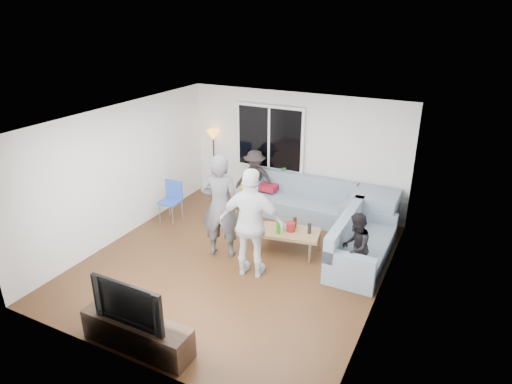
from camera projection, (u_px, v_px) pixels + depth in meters
The scene contains 30 objects.
floor at pixel (236, 262), 8.00m from camera, with size 5.00×5.50×0.04m, color #56351C.
ceiling at pixel (233, 118), 6.99m from camera, with size 5.00×5.50×0.04m, color white.
wall_back at pixel (296, 151), 9.78m from camera, with size 5.00×0.04×2.60m, color silver.
wall_front at pixel (120, 277), 5.21m from camera, with size 5.00×0.04×2.60m, color silver.
wall_left at pixel (121, 172), 8.54m from camera, with size 0.04×5.50×2.60m, color silver.
wall_right at pixel (386, 225), 6.45m from camera, with size 0.04×5.50×2.60m, color silver.
window_frame at pixel (270, 138), 9.87m from camera, with size 1.62×0.06×1.47m, color white.
window_glass at pixel (269, 138), 9.83m from camera, with size 1.50×0.02×1.35m, color black.
window_mullion at pixel (269, 138), 9.83m from camera, with size 0.05×0.03×1.35m, color white.
radiator at pixel (269, 190), 10.31m from camera, with size 1.30×0.12×0.62m, color silver.
potted_plant at pixel (282, 173), 9.96m from camera, with size 0.18×0.15×0.33m, color #2F722D.
vase at pixel (264, 174), 10.18m from camera, with size 0.16×0.16×0.17m, color white.
sofa_back_section at pixel (300, 198), 9.57m from camera, with size 2.30×0.85×0.85m, color gray, non-canonical shape.
sofa_right_section at pixel (363, 241), 7.83m from camera, with size 0.85×2.00×0.85m, color gray, non-canonical shape.
sofa_corner at pixel (375, 212), 8.91m from camera, with size 0.85×0.85×0.85m, color gray.
cushion_yellow at pixel (249, 185), 10.03m from camera, with size 0.38×0.32×0.14m, color gold.
cushion_red at pixel (269, 188), 9.91m from camera, with size 0.36×0.30×0.13m, color maroon.
coffee_table at pixel (289, 241), 8.29m from camera, with size 1.10×0.60×0.40m, color olive.
pitcher at pixel (291, 227), 8.19m from camera, with size 0.17×0.17×0.17m, color maroon.
side_chair at pixel (170, 202), 9.36m from camera, with size 0.40×0.40×0.86m, color #274BAC, non-canonical shape.
floor_lamp at pixel (214, 162), 10.71m from camera, with size 0.32×0.32×1.56m, color orange, non-canonical shape.
player_left at pixel (220, 206), 7.86m from camera, with size 0.71×0.46×1.94m, color #454449.
player_right at pixel (252, 224), 7.25m from camera, with size 1.12×0.47×1.91m, color silver.
spectator_right at pixel (355, 247), 7.28m from camera, with size 0.58×0.45×1.19m, color black.
spectator_back at pixel (255, 179), 9.96m from camera, with size 0.86×0.50×1.34m, color black.
tv_console at pixel (137, 334), 5.90m from camera, with size 1.60×0.40×0.44m, color #36271B.
television at pixel (133, 300), 5.69m from camera, with size 1.10×0.14×0.63m, color black.
bottle_c at pixel (295, 223), 8.31m from camera, with size 0.07×0.07×0.21m, color black.
bottle_b at pixel (278, 227), 8.09m from camera, with size 0.08×0.08×0.26m, color #1E9D1C.
bottle_e at pixel (309, 228), 8.10m from camera, with size 0.07×0.07×0.20m, color black.
Camera 1 is at (3.41, -6.01, 4.24)m, focal length 31.07 mm.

